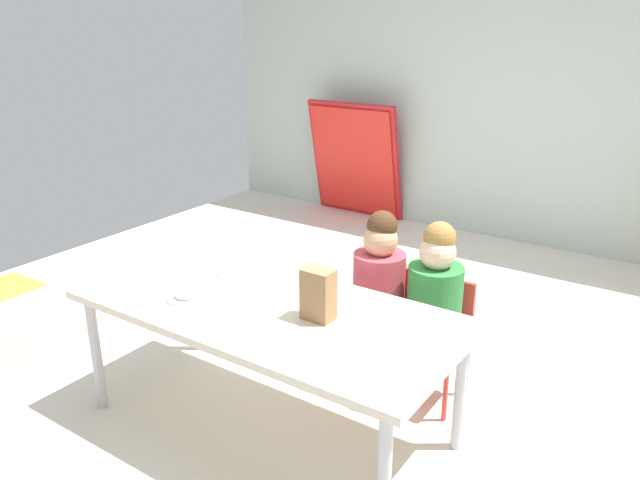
{
  "coord_description": "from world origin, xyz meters",
  "views": [
    {
      "loc": [
        1.41,
        -2.51,
        1.8
      ],
      "look_at": [
        -0.05,
        -0.36,
        0.87
      ],
      "focal_mm": 34.95,
      "sensor_mm": 36.0,
      "label": 1
    }
  ],
  "objects_px": {
    "paper_plate_near_edge": "(186,298)",
    "donut_powdered_on_plate": "(186,294)",
    "craft_table": "(267,316)",
    "paper_plate_center_table": "(232,271)",
    "paper_bag_brown": "(318,294)",
    "seated_child_middle_seat": "(435,296)",
    "seated_child_near_camera": "(380,282)",
    "folded_activity_table": "(355,160)"
  },
  "relations": [
    {
      "from": "seated_child_near_camera",
      "to": "seated_child_middle_seat",
      "type": "height_order",
      "value": "same"
    },
    {
      "from": "donut_powdered_on_plate",
      "to": "paper_bag_brown",
      "type": "bearing_deg",
      "value": 15.74
    },
    {
      "from": "craft_table",
      "to": "paper_bag_brown",
      "type": "height_order",
      "value": "paper_bag_brown"
    },
    {
      "from": "craft_table",
      "to": "paper_plate_center_table",
      "type": "relative_size",
      "value": 9.52
    },
    {
      "from": "seated_child_near_camera",
      "to": "folded_activity_table",
      "type": "bearing_deg",
      "value": 123.62
    },
    {
      "from": "folded_activity_table",
      "to": "paper_plate_near_edge",
      "type": "distance_m",
      "value": 3.35
    },
    {
      "from": "seated_child_middle_seat",
      "to": "paper_plate_center_table",
      "type": "distance_m",
      "value": 1.0
    },
    {
      "from": "seated_child_near_camera",
      "to": "donut_powdered_on_plate",
      "type": "relative_size",
      "value": 9.06
    },
    {
      "from": "paper_plate_near_edge",
      "to": "paper_plate_center_table",
      "type": "relative_size",
      "value": 1.0
    },
    {
      "from": "seated_child_near_camera",
      "to": "folded_activity_table",
      "type": "xyz_separation_m",
      "value": [
        -1.6,
        2.4,
        -0.02
      ]
    },
    {
      "from": "paper_bag_brown",
      "to": "paper_plate_near_edge",
      "type": "relative_size",
      "value": 1.22
    },
    {
      "from": "paper_plate_near_edge",
      "to": "donut_powdered_on_plate",
      "type": "relative_size",
      "value": 1.78
    },
    {
      "from": "folded_activity_table",
      "to": "craft_table",
      "type": "bearing_deg",
      "value": -65.47
    },
    {
      "from": "seated_child_middle_seat",
      "to": "paper_plate_near_edge",
      "type": "xyz_separation_m",
      "value": [
        -0.85,
        -0.77,
        0.07
      ]
    },
    {
      "from": "craft_table",
      "to": "paper_plate_center_table",
      "type": "distance_m",
      "value": 0.43
    },
    {
      "from": "craft_table",
      "to": "seated_child_near_camera",
      "type": "relative_size",
      "value": 1.87
    },
    {
      "from": "seated_child_near_camera",
      "to": "donut_powdered_on_plate",
      "type": "distance_m",
      "value": 0.96
    },
    {
      "from": "seated_child_middle_seat",
      "to": "donut_powdered_on_plate",
      "type": "relative_size",
      "value": 9.06
    },
    {
      "from": "seated_child_near_camera",
      "to": "craft_table",
      "type": "bearing_deg",
      "value": -108.81
    },
    {
      "from": "paper_bag_brown",
      "to": "paper_plate_center_table",
      "type": "distance_m",
      "value": 0.67
    },
    {
      "from": "seated_child_near_camera",
      "to": "donut_powdered_on_plate",
      "type": "height_order",
      "value": "seated_child_near_camera"
    },
    {
      "from": "craft_table",
      "to": "folded_activity_table",
      "type": "distance_m",
      "value": 3.33
    },
    {
      "from": "craft_table",
      "to": "seated_child_middle_seat",
      "type": "height_order",
      "value": "seated_child_middle_seat"
    },
    {
      "from": "folded_activity_table",
      "to": "seated_child_near_camera",
      "type": "bearing_deg",
      "value": -56.38
    },
    {
      "from": "seated_child_near_camera",
      "to": "paper_plate_center_table",
      "type": "bearing_deg",
      "value": -144.07
    },
    {
      "from": "folded_activity_table",
      "to": "paper_plate_near_edge",
      "type": "height_order",
      "value": "folded_activity_table"
    },
    {
      "from": "folded_activity_table",
      "to": "paper_plate_center_table",
      "type": "xyz_separation_m",
      "value": [
        1.0,
        -2.83,
        0.09
      ]
    },
    {
      "from": "donut_powdered_on_plate",
      "to": "seated_child_near_camera",
      "type": "bearing_deg",
      "value": 54.42
    },
    {
      "from": "seated_child_middle_seat",
      "to": "paper_bag_brown",
      "type": "xyz_separation_m",
      "value": [
        -0.26,
        -0.61,
        0.17
      ]
    },
    {
      "from": "seated_child_middle_seat",
      "to": "paper_plate_center_table",
      "type": "bearing_deg",
      "value": -154.29
    },
    {
      "from": "paper_plate_center_table",
      "to": "seated_child_middle_seat",
      "type": "bearing_deg",
      "value": 25.71
    },
    {
      "from": "donut_powdered_on_plate",
      "to": "seated_child_middle_seat",
      "type": "bearing_deg",
      "value": 42.21
    },
    {
      "from": "paper_plate_near_edge",
      "to": "seated_child_middle_seat",
      "type": "bearing_deg",
      "value": 42.21
    },
    {
      "from": "paper_bag_brown",
      "to": "donut_powdered_on_plate",
      "type": "relative_size",
      "value": 2.17
    },
    {
      "from": "seated_child_middle_seat",
      "to": "folded_activity_table",
      "type": "height_order",
      "value": "folded_activity_table"
    },
    {
      "from": "paper_plate_center_table",
      "to": "donut_powdered_on_plate",
      "type": "bearing_deg",
      "value": -83.33
    },
    {
      "from": "seated_child_middle_seat",
      "to": "donut_powdered_on_plate",
      "type": "distance_m",
      "value": 1.16
    },
    {
      "from": "seated_child_near_camera",
      "to": "donut_powdered_on_plate",
      "type": "xyz_separation_m",
      "value": [
        -0.55,
        -0.77,
        0.09
      ]
    },
    {
      "from": "paper_bag_brown",
      "to": "paper_plate_near_edge",
      "type": "xyz_separation_m",
      "value": [
        -0.6,
        -0.17,
        -0.11
      ]
    },
    {
      "from": "seated_child_near_camera",
      "to": "folded_activity_table",
      "type": "height_order",
      "value": "folded_activity_table"
    },
    {
      "from": "seated_child_near_camera",
      "to": "paper_bag_brown",
      "type": "bearing_deg",
      "value": -85.95
    },
    {
      "from": "paper_plate_center_table",
      "to": "donut_powdered_on_plate",
      "type": "distance_m",
      "value": 0.35
    }
  ]
}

